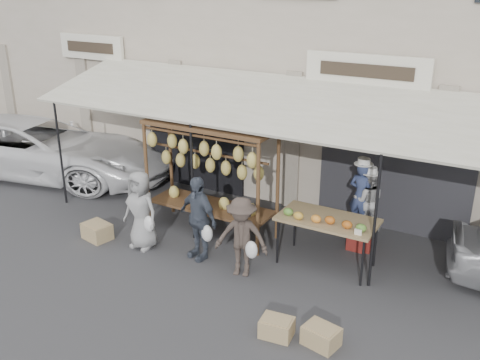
% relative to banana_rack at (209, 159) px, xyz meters
% --- Properties ---
extents(ground_plane, '(90.00, 90.00, 0.00)m').
position_rel_banana_rack_xyz_m(ground_plane, '(0.85, -1.50, -1.56)').
color(ground_plane, '#2D2D30').
extents(shophouse, '(24.00, 6.15, 7.30)m').
position_rel_banana_rack_xyz_m(shophouse, '(0.85, 4.99, 2.09)').
color(shophouse, '#B7A999').
rests_on(shophouse, ground_plane).
extents(awning, '(10.00, 2.35, 2.92)m').
position_rel_banana_rack_xyz_m(awning, '(0.85, 0.78, 1.01)').
color(awning, silver).
rests_on(awning, ground_plane).
extents(banana_rack, '(2.60, 0.90, 2.24)m').
position_rel_banana_rack_xyz_m(banana_rack, '(0.00, 0.00, 0.00)').
color(banana_rack, '#4A2D1B').
rests_on(banana_rack, ground_plane).
extents(produce_table, '(1.70, 0.90, 1.04)m').
position_rel_banana_rack_xyz_m(produce_table, '(2.46, -0.10, -0.69)').
color(produce_table, '#9F8253').
rests_on(produce_table, ground_plane).
extents(vendor_left, '(0.51, 0.38, 1.27)m').
position_rel_banana_rack_xyz_m(vendor_left, '(2.76, 0.79, -0.48)').
color(vendor_left, navy).
rests_on(vendor_left, stool_left).
extents(vendor_right, '(0.66, 0.59, 1.13)m').
position_rel_banana_rack_xyz_m(vendor_right, '(2.89, 0.84, -0.57)').
color(vendor_right, '#9A9A9A').
rests_on(vendor_right, stool_right).
extents(customer_left, '(0.76, 0.52, 1.51)m').
position_rel_banana_rack_xyz_m(customer_left, '(-0.79, -1.14, -0.81)').
color(customer_left, gray).
rests_on(customer_left, ground_plane).
extents(customer_mid, '(0.99, 0.62, 1.56)m').
position_rel_banana_rack_xyz_m(customer_mid, '(0.35, -0.94, -0.78)').
color(customer_mid, '#3F4755').
rests_on(customer_mid, ground_plane).
extents(customer_right, '(1.02, 0.74, 1.42)m').
position_rel_banana_rack_xyz_m(customer_right, '(1.32, -1.08, -0.85)').
color(customer_right, '#40362F').
rests_on(customer_right, ground_plane).
extents(stool_left, '(0.41, 0.41, 0.45)m').
position_rel_banana_rack_xyz_m(stool_left, '(2.76, 0.79, -1.34)').
color(stool_left, maroon).
rests_on(stool_left, ground_plane).
extents(stool_right, '(0.38, 0.38, 0.43)m').
position_rel_banana_rack_xyz_m(stool_right, '(2.89, 0.84, -1.35)').
color(stool_right, maroon).
rests_on(stool_right, ground_plane).
extents(crate_near_a, '(0.49, 0.39, 0.27)m').
position_rel_banana_rack_xyz_m(crate_near_a, '(2.60, -2.30, -1.42)').
color(crate_near_a, tan).
rests_on(crate_near_a, ground_plane).
extents(crate_near_b, '(0.54, 0.45, 0.28)m').
position_rel_banana_rack_xyz_m(crate_near_b, '(3.22, -2.18, -1.42)').
color(crate_near_b, tan).
rests_on(crate_near_b, ground_plane).
extents(crate_far, '(0.60, 0.50, 0.32)m').
position_rel_banana_rack_xyz_m(crate_far, '(-1.77, -1.33, -1.40)').
color(crate_far, tan).
rests_on(crate_far, ground_plane).
extents(van, '(5.45, 3.36, 2.12)m').
position_rel_banana_rack_xyz_m(van, '(-5.81, 0.65, -0.50)').
color(van, white).
rests_on(van, ground_plane).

